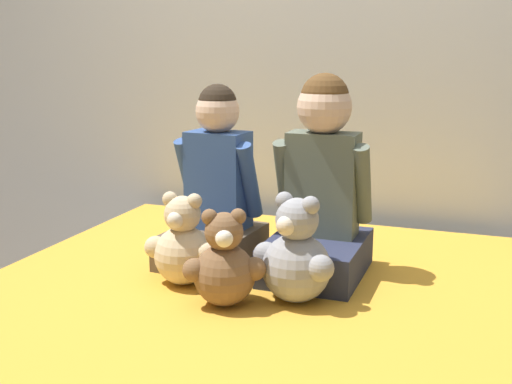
% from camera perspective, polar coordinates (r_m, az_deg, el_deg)
% --- Properties ---
extents(wall_behind_bed, '(8.00, 0.06, 2.50)m').
position_cam_1_polar(wall_behind_bed, '(2.90, 6.09, 12.83)').
color(wall_behind_bed, silver).
rests_on(wall_behind_bed, ground_plane).
extents(bed, '(1.70, 2.04, 0.50)m').
position_cam_1_polar(bed, '(2.06, -2.77, -16.25)').
color(bed, '#2D2D33').
rests_on(bed, ground_plane).
extents(child_on_left, '(0.32, 0.39, 0.62)m').
position_cam_1_polar(child_on_left, '(2.26, -3.61, -0.03)').
color(child_on_left, brown).
rests_on(child_on_left, bed).
extents(child_on_right, '(0.32, 0.40, 0.67)m').
position_cam_1_polar(child_on_right, '(2.14, 5.76, -0.11)').
color(child_on_right, '#282D47').
rests_on(child_on_right, bed).
extents(teddy_bear_held_by_left_child, '(0.25, 0.19, 0.30)m').
position_cam_1_polar(teddy_bear_held_by_left_child, '(2.07, -6.51, -4.79)').
color(teddy_bear_held_by_left_child, '#D1B78E').
rests_on(teddy_bear_held_by_left_child, bed).
extents(teddy_bear_held_by_right_child, '(0.27, 0.21, 0.33)m').
position_cam_1_polar(teddy_bear_held_by_right_child, '(1.92, 3.58, -5.78)').
color(teddy_bear_held_by_right_child, '#939399').
rests_on(teddy_bear_held_by_right_child, bed).
extents(teddy_bear_between_children, '(0.23, 0.18, 0.29)m').
position_cam_1_polar(teddy_bear_between_children, '(1.89, -2.83, -6.51)').
color(teddy_bear_between_children, brown).
rests_on(teddy_bear_between_children, bed).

